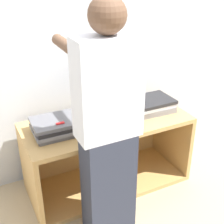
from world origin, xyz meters
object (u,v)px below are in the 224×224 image
at_px(laptop_stack_right, 150,105).
at_px(person, 108,130).
at_px(laptop_open, 104,112).
at_px(laptop_stack_left, 59,126).

bearing_deg(laptop_stack_right, person, -143.61).
xyz_separation_m(laptop_open, laptop_stack_left, (-0.40, -0.06, -0.00)).
height_order(laptop_open, laptop_stack_left, laptop_open).
relative_size(laptop_open, laptop_stack_right, 0.95).
bearing_deg(laptop_open, laptop_stack_left, -171.29).
relative_size(laptop_stack_left, laptop_stack_right, 0.99).
distance_m(laptop_open, laptop_stack_left, 0.41).
relative_size(laptop_open, laptop_stack_left, 0.96).
bearing_deg(laptop_stack_right, laptop_stack_left, -179.59).
bearing_deg(laptop_stack_left, person, -67.22).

